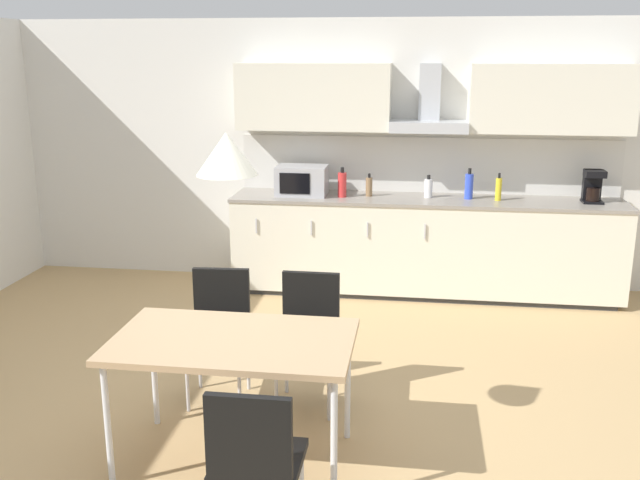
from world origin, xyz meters
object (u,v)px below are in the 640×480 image
at_px(bottle_red, 342,184).
at_px(chair_near_right, 255,455).
at_px(bottle_yellow, 498,189).
at_px(bottle_white, 428,188).
at_px(chair_far_right, 309,326).
at_px(bottle_brown, 369,186).
at_px(bottle_blue, 469,186).
at_px(dining_table, 233,347).
at_px(microwave, 302,180).
at_px(chair_far_left, 219,321).
at_px(pendant_lamp, 227,154).
at_px(coffee_maker, 593,186).

bearing_deg(bottle_red, chair_near_right, -89.45).
xyz_separation_m(bottle_yellow, bottle_white, (-0.64, 0.05, -0.02)).
bearing_deg(chair_far_right, bottle_brown, 84.89).
bearing_deg(bottle_blue, bottle_yellow, -8.64).
relative_size(bottle_blue, bottle_red, 1.01).
distance_m(bottle_yellow, bottle_red, 1.45).
xyz_separation_m(bottle_yellow, dining_table, (-1.71, -3.12, -0.35)).
bearing_deg(bottle_yellow, chair_far_right, -121.13).
relative_size(bottle_blue, bottle_brown, 1.32).
bearing_deg(microwave, chair_far_left, -94.12).
height_order(bottle_blue, bottle_white, bottle_blue).
xyz_separation_m(dining_table, chair_far_right, (0.30, 0.78, -0.17)).
distance_m(microwave, chair_far_left, 2.42).
relative_size(chair_far_left, pendant_lamp, 2.72).
bearing_deg(coffee_maker, chair_far_left, -140.24).
bearing_deg(chair_far_left, chair_near_right, -68.84).
distance_m(coffee_maker, chair_near_right, 4.57).
xyz_separation_m(microwave, bottle_brown, (0.65, 0.03, -0.05)).
distance_m(bottle_blue, bottle_white, 0.38).
xyz_separation_m(bottle_blue, bottle_white, (-0.38, 0.01, -0.03)).
relative_size(chair_far_left, chair_far_right, 1.00).
bearing_deg(chair_far_left, coffee_maker, 39.76).
bearing_deg(dining_table, bottle_yellow, 61.23).
height_order(bottle_yellow, bottle_red, bottle_red).
distance_m(bottle_yellow, bottle_white, 0.64).
height_order(dining_table, chair_near_right, chair_near_right).
distance_m(bottle_blue, chair_near_right, 4.14).
height_order(bottle_white, bottle_brown, bottle_brown).
bearing_deg(pendant_lamp, microwave, 92.46).
height_order(bottle_blue, chair_far_left, bottle_blue).
bearing_deg(bottle_brown, chair_near_right, -93.10).
xyz_separation_m(bottle_red, chair_far_left, (-0.57, -2.30, -0.53)).
relative_size(bottle_blue, chair_far_right, 0.33).
distance_m(bottle_yellow, chair_far_right, 2.78).
distance_m(bottle_red, dining_table, 3.11).
bearing_deg(bottle_brown, coffee_maker, 0.02).
bearing_deg(coffee_maker, chair_far_right, -133.49).
relative_size(bottle_blue, pendant_lamp, 0.90).
height_order(bottle_blue, pendant_lamp, pendant_lamp).
xyz_separation_m(bottle_white, chair_far_right, (-0.77, -2.40, -0.49)).
height_order(bottle_brown, chair_near_right, bottle_brown).
xyz_separation_m(bottle_yellow, bottle_red, (-1.45, -0.04, 0.01)).
bearing_deg(chair_far_left, bottle_red, 76.19).
height_order(microwave, chair_near_right, microwave).
relative_size(bottle_white, chair_near_right, 0.25).
distance_m(microwave, dining_table, 3.16).
bearing_deg(bottle_blue, chair_far_right, -115.72).
distance_m(bottle_blue, bottle_brown, 0.94).
bearing_deg(bottle_blue, microwave, -178.93).
relative_size(bottle_red, chair_near_right, 0.33).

